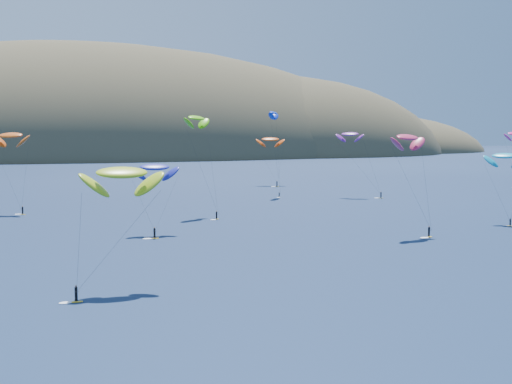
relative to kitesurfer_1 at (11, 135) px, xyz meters
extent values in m
ellipsoid|color=#3D3526|center=(72.62, 414.94, -31.71)|extent=(600.00, 300.00, 210.00)
ellipsoid|color=#3D3526|center=(232.62, 394.94, -28.47)|extent=(320.00, 220.00, 156.00)
ellipsoid|color=#3D3526|center=(352.62, 434.94, -24.15)|extent=(240.00, 180.00, 84.00)
cube|color=yellow|center=(2.02, -6.70, -19.06)|extent=(1.53, 1.28, 0.09)
cylinder|color=black|center=(2.02, -6.70, -18.08)|extent=(0.37, 0.37, 1.67)
sphere|color=#8C6047|center=(2.02, -6.70, -17.12)|extent=(0.28, 0.28, 0.28)
ellipsoid|color=#CF4D10|center=(0.00, 0.01, 0.04)|extent=(10.74, 9.52, 5.53)
cube|color=yellow|center=(3.50, -102.05, -19.06)|extent=(1.52, 0.47, 0.08)
cylinder|color=black|center=(3.50, -102.05, -18.12)|extent=(0.35, 0.35, 1.61)
sphere|color=#8C6047|center=(3.50, -102.05, -17.18)|extent=(0.27, 0.27, 0.27)
ellipsoid|color=#AAC51B|center=(10.28, -95.56, -4.26)|extent=(10.33, 5.00, 5.70)
cube|color=yellow|center=(43.03, -32.40, -19.07)|extent=(1.43, 1.22, 0.08)
cylinder|color=black|center=(43.03, -32.40, -18.15)|extent=(0.34, 0.34, 1.56)
sphere|color=#8C6047|center=(43.03, -32.40, -17.24)|extent=(0.26, 0.26, 0.26)
ellipsoid|color=#5DC70C|center=(41.41, -21.95, 4.20)|extent=(9.11, 8.20, 4.71)
cube|color=yellow|center=(77.44, 12.76, -19.07)|extent=(1.02, 1.21, 0.07)
cylinder|color=black|center=(77.44, 12.76, -18.29)|extent=(0.29, 0.29, 1.32)
sphere|color=#8C6047|center=(77.44, 12.76, -17.53)|extent=(0.22, 0.22, 0.22)
ellipsoid|color=#092BC4|center=(77.88, 18.71, 6.75)|extent=(6.77, 7.60, 3.92)
cube|color=yellow|center=(98.04, -65.46, -19.07)|extent=(1.12, 1.16, 0.07)
cylinder|color=black|center=(98.04, -65.46, -18.29)|extent=(0.29, 0.29, 1.34)
sphere|color=#8C6047|center=(98.04, -65.46, -17.51)|extent=(0.22, 0.22, 0.22)
ellipsoid|color=#0A8BB0|center=(100.35, -60.43, -4.32)|extent=(8.64, 8.83, 4.71)
cube|color=yellow|center=(105.08, -0.62, -19.06)|extent=(1.46, 1.32, 0.08)
cylinder|color=black|center=(105.08, -0.62, -18.10)|extent=(0.36, 0.36, 1.63)
sphere|color=#8C6047|center=(105.08, -0.62, -17.15)|extent=(0.27, 0.27, 0.27)
ellipsoid|color=#75228D|center=(99.27, 8.57, 0.19)|extent=(8.76, 8.22, 4.59)
cube|color=yellow|center=(72.39, -73.11, -19.06)|extent=(1.69, 0.93, 0.09)
cylinder|color=black|center=(72.39, -73.11, -18.04)|extent=(0.38, 0.38, 1.73)
sphere|color=#8C6047|center=(72.39, -73.11, -17.04)|extent=(0.29, 0.29, 0.29)
ellipsoid|color=#BD2951|center=(70.64, -67.85, -0.14)|extent=(9.42, 6.38, 4.81)
cube|color=yellow|center=(23.23, -56.24, -19.06)|extent=(1.66, 0.62, 0.09)
cylinder|color=black|center=(23.23, -56.24, -18.04)|extent=(0.38, 0.38, 1.74)
sphere|color=#8C6047|center=(23.23, -56.24, -17.03)|extent=(0.29, 0.29, 0.29)
ellipsoid|color=navy|center=(25.14, -48.51, -6.00)|extent=(9.44, 5.03, 5.08)
cube|color=yellow|center=(92.92, 51.89, -19.06)|extent=(1.70, 0.95, 0.09)
cylinder|color=black|center=(92.92, 51.89, -18.04)|extent=(0.38, 0.38, 1.74)
sphere|color=#8C6047|center=(92.92, 51.89, -17.03)|extent=(0.29, 0.29, 0.29)
ellipsoid|color=#D4460C|center=(94.19, 61.59, -1.95)|extent=(11.09, 7.60, 5.65)
camera|label=1|loc=(-6.02, -186.74, 1.01)|focal=50.00mm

